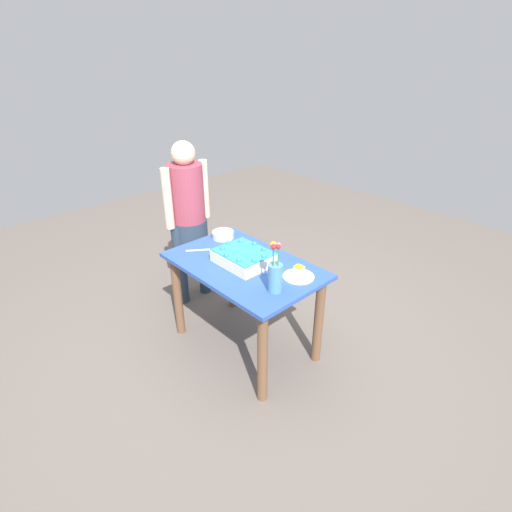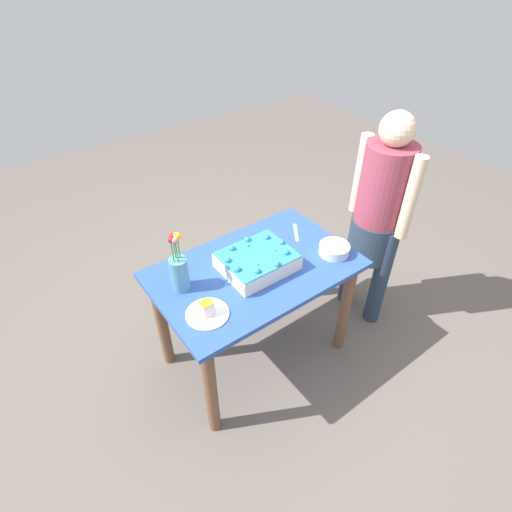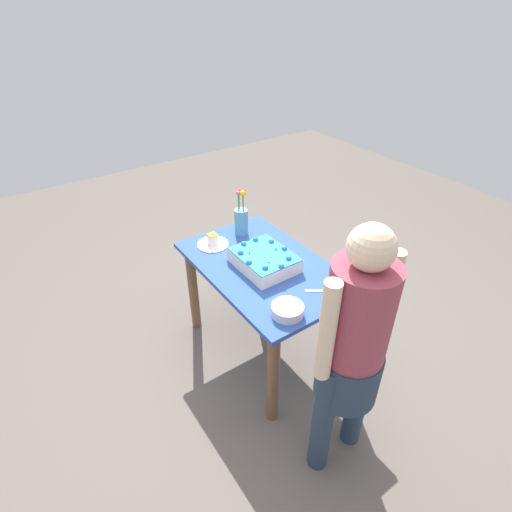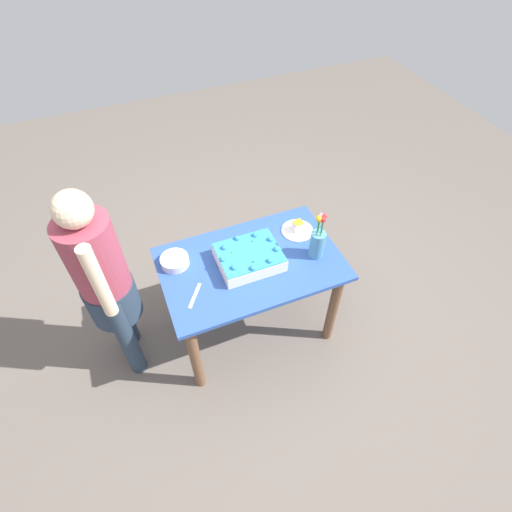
{
  "view_description": "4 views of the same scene",
  "coord_description": "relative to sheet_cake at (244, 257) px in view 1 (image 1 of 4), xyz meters",
  "views": [
    {
      "loc": [
        -1.93,
        1.68,
        2.16
      ],
      "look_at": [
        -0.07,
        -0.05,
        0.83
      ],
      "focal_mm": 28.0,
      "sensor_mm": 36.0,
      "label": 1
    },
    {
      "loc": [
        -1.0,
        -1.38,
        2.22
      ],
      "look_at": [
        0.05,
        0.05,
        0.78
      ],
      "focal_mm": 28.0,
      "sensor_mm": 36.0,
      "label": 2
    },
    {
      "loc": [
        1.69,
        -1.24,
        2.22
      ],
      "look_at": [
        -0.01,
        -0.05,
        0.84
      ],
      "focal_mm": 28.0,
      "sensor_mm": 36.0,
      "label": 3
    },
    {
      "loc": [
        0.6,
        1.56,
        2.67
      ],
      "look_at": [
        -0.03,
        0.01,
        0.81
      ],
      "focal_mm": 28.0,
      "sensor_mm": 36.0,
      "label": 4
    }
  ],
  "objects": [
    {
      "name": "flower_vase",
      "position": [
        -0.42,
        0.1,
        0.07
      ],
      "size": [
        0.09,
        0.09,
        0.35
      ],
      "color": "teal",
      "rests_on": "dining_table"
    },
    {
      "name": "sheet_cake",
      "position": [
        0.0,
        0.0,
        0.0
      ],
      "size": [
        0.39,
        0.32,
        0.12
      ],
      "color": "white",
      "rests_on": "dining_table"
    },
    {
      "name": "serving_plate_with_slice",
      "position": [
        -0.41,
        -0.14,
        -0.03
      ],
      "size": [
        0.22,
        0.22,
        0.08
      ],
      "color": "white",
      "rests_on": "dining_table"
    },
    {
      "name": "fruit_bowl",
      "position": [
        0.44,
        -0.16,
        -0.02
      ],
      "size": [
        0.18,
        0.18,
        0.06
      ],
      "primitive_type": "cylinder",
      "color": "silver",
      "rests_on": "dining_table"
    },
    {
      "name": "ground_plane",
      "position": [
        -0.01,
        0.01,
        -0.8
      ],
      "size": [
        8.0,
        8.0,
        0.0
      ],
      "primitive_type": "plane",
      "color": "#645A53"
    },
    {
      "name": "dining_table",
      "position": [
        -0.01,
        0.01,
        -0.2
      ],
      "size": [
        1.15,
        0.73,
        0.75
      ],
      "color": "#2D50A1",
      "rests_on": "ground_plane"
    },
    {
      "name": "cake_knife",
      "position": [
        0.4,
        0.13,
        -0.05
      ],
      "size": [
        0.12,
        0.16,
        0.0
      ],
      "primitive_type": "cube",
      "rotation": [
        0.0,
        0.0,
        0.96
      ],
      "color": "silver",
      "rests_on": "dining_table"
    },
    {
      "name": "person_standing",
      "position": [
        0.86,
        -0.11,
        0.05
      ],
      "size": [
        0.31,
        0.45,
        1.49
      ],
      "rotation": [
        0.0,
        0.0,
        3.14
      ],
      "color": "#26374B",
      "rests_on": "ground_plane"
    }
  ]
}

